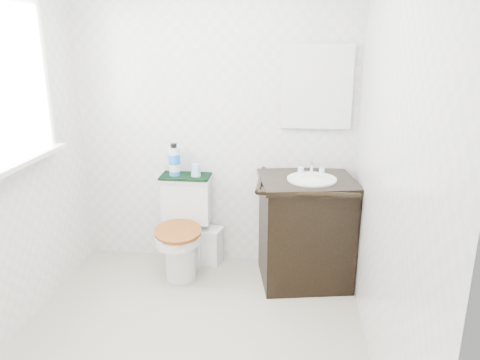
% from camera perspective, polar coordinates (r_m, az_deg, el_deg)
% --- Properties ---
extents(floor, '(2.40, 2.40, 0.00)m').
position_cam_1_polar(floor, '(3.06, -6.64, -19.37)').
color(floor, '#A19882').
rests_on(floor, ground).
extents(wall_back, '(2.40, 0.00, 2.40)m').
position_cam_1_polar(wall_back, '(3.68, -3.07, 7.58)').
color(wall_back, silver).
rests_on(wall_back, ground).
extents(wall_front, '(2.40, 0.00, 2.40)m').
position_cam_1_polar(wall_front, '(1.47, -19.00, -8.77)').
color(wall_front, silver).
rests_on(wall_front, ground).
extents(wall_right, '(0.00, 2.40, 2.40)m').
position_cam_1_polar(wall_right, '(2.51, 17.63, 2.13)').
color(wall_right, silver).
rests_on(wall_right, ground).
extents(window, '(0.02, 0.70, 0.90)m').
position_cam_1_polar(window, '(3.13, -26.36, 10.59)').
color(window, white).
rests_on(window, wall_left).
extents(mirror, '(0.50, 0.02, 0.60)m').
position_cam_1_polar(mirror, '(3.58, 9.39, 11.13)').
color(mirror, silver).
rests_on(mirror, wall_back).
extents(toilet, '(0.42, 0.64, 0.74)m').
position_cam_1_polar(toilet, '(3.76, -6.84, -6.20)').
color(toilet, silver).
rests_on(toilet, floor).
extents(vanity, '(0.78, 0.70, 0.92)m').
position_cam_1_polar(vanity, '(3.57, 7.99, -5.79)').
color(vanity, black).
rests_on(vanity, floor).
extents(trash_bin, '(0.24, 0.21, 0.31)m').
position_cam_1_polar(trash_bin, '(3.91, -3.79, -7.91)').
color(trash_bin, white).
rests_on(trash_bin, floor).
extents(towel, '(0.39, 0.22, 0.02)m').
position_cam_1_polar(towel, '(3.73, -6.65, 0.46)').
color(towel, black).
rests_on(towel, toilet).
extents(mouthwash_bottle, '(0.09, 0.09, 0.26)m').
position_cam_1_polar(mouthwash_bottle, '(3.71, -8.00, 2.34)').
color(mouthwash_bottle, blue).
rests_on(mouthwash_bottle, towel).
extents(cup, '(0.08, 0.08, 0.10)m').
position_cam_1_polar(cup, '(3.68, -5.40, 1.22)').
color(cup, '#8CBCE6').
rests_on(cup, towel).
extents(soap_bar, '(0.07, 0.04, 0.02)m').
position_cam_1_polar(soap_bar, '(3.56, 7.62, 1.01)').
color(soap_bar, '#1A816F').
rests_on(soap_bar, vanity).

